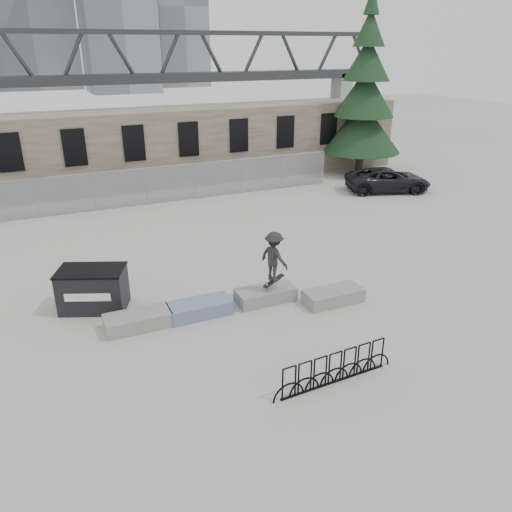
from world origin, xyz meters
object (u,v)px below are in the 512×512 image
(planter_far_left, at_px, (138,320))
(bike_rack, at_px, (335,368))
(dumpster, at_px, (93,289))
(suv, at_px, (388,180))
(planter_offset, at_px, (333,295))
(spruce_tree, at_px, (364,102))
(planter_center_left, at_px, (200,308))
(skateboarder, at_px, (274,257))
(planter_center_right, at_px, (266,294))

(planter_far_left, distance_m, bike_rack, 6.25)
(planter_far_left, height_order, dumpster, dumpster)
(bike_rack, distance_m, suv, 19.15)
(suv, bearing_deg, planter_offset, 154.73)
(bike_rack, height_order, spruce_tree, spruce_tree)
(planter_offset, height_order, dumpster, dumpster)
(planter_far_left, distance_m, planter_offset, 6.42)
(planter_offset, bearing_deg, planter_center_left, 166.79)
(dumpster, height_order, spruce_tree, spruce_tree)
(skateboarder, bearing_deg, dumpster, 49.58)
(planter_center_left, height_order, planter_offset, same)
(planter_offset, xyz_separation_m, suv, (10.41, 10.57, 0.43))
(planter_far_left, height_order, spruce_tree, spruce_tree)
(planter_center_left, distance_m, dumpster, 3.55)
(planter_center_left, xyz_separation_m, bike_rack, (2.05, -4.76, 0.19))
(bike_rack, xyz_separation_m, spruce_tree, (14.04, 19.07, 4.14))
(skateboarder, bearing_deg, suv, -72.75)
(bike_rack, bearing_deg, planter_center_left, 113.29)
(planter_center_left, distance_m, suv, 17.60)
(planter_center_right, relative_size, dumpster, 0.82)
(planter_far_left, bearing_deg, dumpster, 119.88)
(spruce_tree, bearing_deg, planter_far_left, -141.65)
(planter_center_right, relative_size, bike_rack, 0.56)
(planter_center_left, xyz_separation_m, spruce_tree, (16.09, 14.31, 4.33))
(dumpster, bearing_deg, bike_rack, -30.17)
(planter_center_left, distance_m, planter_center_right, 2.33)
(dumpster, xyz_separation_m, spruce_tree, (19.09, 12.48, 3.88))
(planter_offset, distance_m, suv, 14.84)
(planter_far_left, relative_size, spruce_tree, 0.17)
(planter_far_left, distance_m, planter_center_right, 4.30)
(planter_center_left, distance_m, skateboarder, 2.92)
(planter_offset, bearing_deg, spruce_tree, 52.61)
(spruce_tree, xyz_separation_m, suv, (-1.31, -4.77, -3.90))
(planter_center_right, bearing_deg, suv, 37.53)
(planter_center_right, xyz_separation_m, skateboarder, (0.24, -0.10, 1.38))
(bike_rack, bearing_deg, dumpster, 127.46)
(planter_center_right, distance_m, planter_offset, 2.27)
(planter_far_left, xyz_separation_m, bike_rack, (4.01, -4.79, 0.19))
(suv, bearing_deg, planter_center_left, 142.15)
(planter_center_right, bearing_deg, planter_offset, -26.34)
(planter_offset, xyz_separation_m, spruce_tree, (11.72, 15.34, 4.33))
(dumpster, relative_size, bike_rack, 0.68)
(bike_rack, bearing_deg, planter_center_right, 86.57)
(planter_offset, height_order, skateboarder, skateboarder)
(bike_rack, height_order, suv, suv)
(planter_far_left, relative_size, bike_rack, 0.56)
(planter_offset, distance_m, bike_rack, 4.40)
(suv, bearing_deg, spruce_tree, 3.96)
(planter_center_right, xyz_separation_m, planter_offset, (2.03, -1.01, 0.00))
(planter_center_left, xyz_separation_m, planter_offset, (4.37, -1.02, 0.00))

